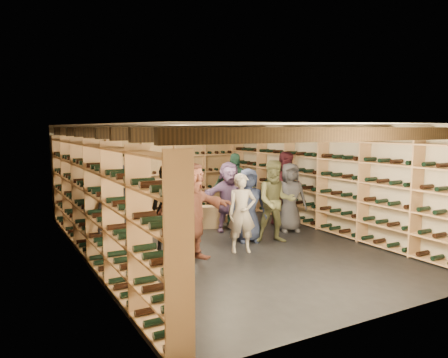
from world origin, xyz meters
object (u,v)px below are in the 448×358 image
person_7 (242,213)px  person_8 (287,188)px  person_0 (117,211)px  person_2 (275,202)px  crate_stack_left (211,217)px  person_12 (290,197)px  person_11 (229,196)px  person_10 (234,189)px  person_5 (191,211)px  person_6 (248,205)px  crate_stack_right (185,216)px  crate_loose (230,217)px  person_9 (111,206)px  person_1 (167,207)px

person_7 → person_8: person_8 is taller
person_0 → person_2: person_0 is taller
crate_stack_left → person_8: size_ratio=0.33×
person_12 → person_2: bearing=-125.3°
person_7 → person_11: size_ratio=0.94×
person_8 → person_10: size_ratio=1.01×
person_8 → person_12: bearing=-128.5°
person_2 → person_12: 1.05m
person_8 → person_0: bearing=-175.7°
person_5 → person_6: size_ratio=1.17×
crate_stack_right → person_2: 2.53m
crate_stack_right → person_12: (1.87, -1.61, 0.52)m
crate_stack_right → person_2: (1.03, -2.24, 0.59)m
person_6 → crate_stack_left: bearing=112.2°
person_5 → person_11: person_5 is taller
crate_loose → person_0: person_0 is taller
person_9 → person_11: 2.60m
crate_stack_right → person_11: person_11 is taller
person_2 → person_5: size_ratio=0.95×
crate_loose → person_0: bearing=-151.4°
crate_stack_left → person_1: (-1.58, -1.25, 0.57)m
crate_stack_right → person_6: size_ratio=0.37×
person_10 → person_8: bearing=-0.4°
person_2 → crate_loose: bearing=108.0°
person_2 → person_10: size_ratio=0.97×
crate_stack_right → person_1: size_ratio=0.34×
crate_loose → person_10: bearing=-109.2°
person_0 → person_1: bearing=-4.9°
crate_stack_right → person_9: 1.99m
crate_stack_right → person_1: (-1.09, -1.67, 0.57)m
crate_stack_left → person_10: person_10 is taller
person_7 → person_12: (1.81, 0.89, 0.03)m
crate_stack_right → person_1: bearing=-123.3°
person_6 → person_9: (-2.45, 1.42, -0.02)m
person_5 → person_11: size_ratio=1.13×
crate_loose → person_5: size_ratio=0.28×
person_9 → person_10: 2.94m
person_1 → person_6: size_ratio=1.08×
person_7 → person_11: bearing=88.9°
person_0 → person_2: bearing=-20.3°
crate_stack_right → person_8: size_ratio=0.31×
crate_stack_right → person_0: bearing=-139.4°
person_9 → person_11: person_11 is taller
crate_loose → person_12: 1.89m
person_6 → person_7: bearing=-112.5°
person_5 → person_12: person_5 is taller
crate_stack_right → person_11: size_ratio=0.35×
person_0 → person_8: 4.43m
crate_stack_left → person_8: person_8 is taller
person_10 → person_7: bearing=-93.6°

